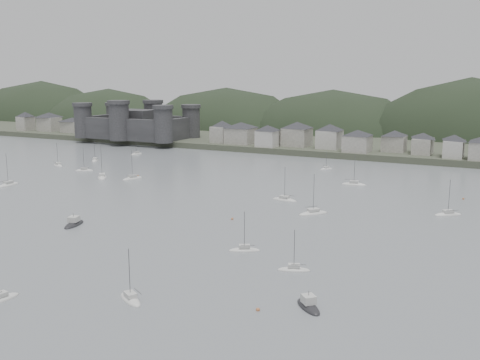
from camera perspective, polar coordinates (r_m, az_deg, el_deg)
The scene contains 10 objects.
ground at distance 114.13m, azimuth -17.52°, elevation -9.29°, with size 900.00×900.00×0.00m, color slate.
far_shore_land at distance 380.26m, azimuth 15.22°, elevation 4.88°, with size 900.00×250.00×3.00m, color #383D2D.
forested_ridge at distance 355.89m, azimuth 15.03°, elevation 2.43°, with size 851.55×103.94×102.57m.
castle at distance 323.40m, azimuth -10.68°, elevation 5.78°, with size 66.00×43.00×20.00m.
waterfront_town at distance 261.99m, azimuth 21.09°, elevation 3.60°, with size 451.48×28.46×12.92m.
sailboat_lead at distance 232.55m, azimuth -15.92°, elevation 0.97°, with size 7.46×5.67×9.97m.
moored_fleet at distance 165.04m, azimuth -7.27°, elevation -2.62°, with size 251.39×168.15×13.29m.
motor_launch_near at distance 94.73m, azimuth 7.14°, elevation -12.89°, with size 6.95×7.04×3.75m.
motor_launch_far at distance 149.17m, azimuth -16.92°, elevation -4.41°, with size 5.23×9.05×4.03m.
mooring_buoys at distance 148.98m, azimuth 7.78°, elevation -4.11°, with size 142.24×105.23×0.70m.
Camera 1 is at (76.39, -75.69, 38.22)m, focal length 40.95 mm.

